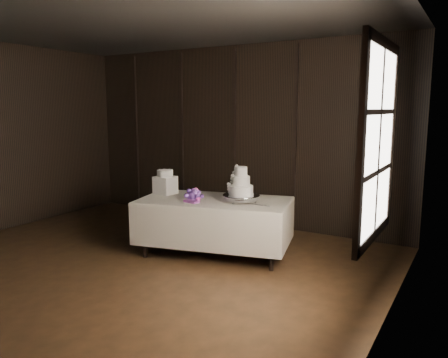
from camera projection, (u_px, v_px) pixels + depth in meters
room at (68, 154)px, 4.48m from camera, size 6.08×7.08×3.08m
window at (379, 142)px, 3.37m from camera, size 0.06×1.16×1.56m
display_table at (214, 225)px, 5.87m from camera, size 2.18×1.49×0.76m
cake_stand at (241, 198)px, 5.67m from camera, size 0.50×0.50×0.09m
wedding_cake at (239, 184)px, 5.64m from camera, size 0.34×0.31×0.37m
bouquet at (194, 195)px, 5.74m from camera, size 0.37×0.45×0.20m
box_pedestal at (165, 185)px, 6.19m from camera, size 0.27×0.27×0.25m
small_cake at (165, 173)px, 6.16m from camera, size 0.28×0.28×0.09m
cake_knife at (254, 204)px, 5.49m from camera, size 0.37×0.08×0.01m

